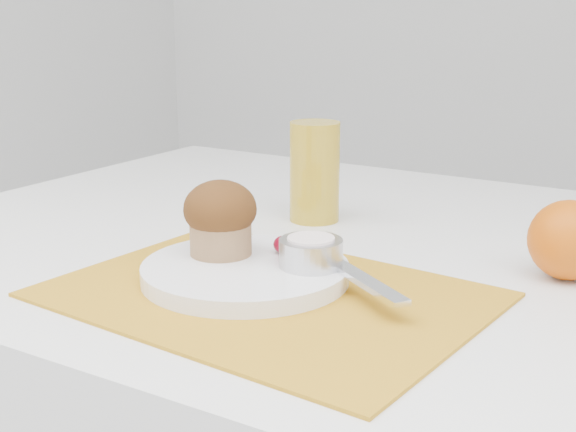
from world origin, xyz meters
The scene contains 10 objects.
placemat centered at (-0.04, -0.15, 0.75)m, with size 0.39×0.29×0.00m, color #C6891B.
plate centered at (-0.08, -0.13, 0.76)m, with size 0.20×0.20×0.02m, color white.
ramekin centered at (-0.02, -0.10, 0.78)m, with size 0.06×0.06×0.03m, color #B9B9BD.
cream centered at (-0.02, -0.10, 0.80)m, with size 0.05×0.05×0.01m, color white.
raspberry_near centered at (-0.07, -0.08, 0.78)m, with size 0.02×0.02×0.02m, color #590210.
raspberry_far centered at (-0.04, -0.08, 0.78)m, with size 0.02×0.02×0.02m, color #5A020B.
butter_knife centered at (0.01, -0.09, 0.77)m, with size 0.21×0.02×0.01m, color silver.
orange centered at (0.18, 0.05, 0.79)m, with size 0.08×0.08×0.08m, color #D05707.
juice_glass centered at (-0.14, 0.11, 0.81)m, with size 0.06×0.06×0.12m, color gold.
muffin centered at (-0.12, -0.11, 0.81)m, with size 0.07×0.07×0.08m.
Camera 1 is at (0.34, -0.74, 1.02)m, focal length 50.00 mm.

